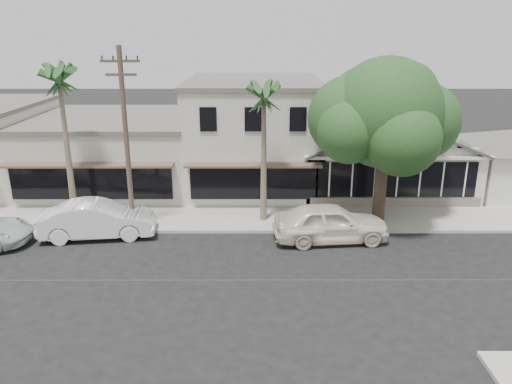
{
  "coord_description": "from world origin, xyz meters",
  "views": [
    {
      "loc": [
        -2.88,
        -18.06,
        9.6
      ],
      "look_at": [
        -2.84,
        6.0,
        1.81
      ],
      "focal_mm": 35.0,
      "sensor_mm": 36.0,
      "label": 1
    }
  ],
  "objects_px": {
    "utility_pole": "(126,137)",
    "car_1": "(98,220)",
    "shade_tree": "(383,116)",
    "car_0": "(331,223)"
  },
  "relations": [
    {
      "from": "car_1",
      "to": "utility_pole",
      "type": "bearing_deg",
      "value": -72.46
    },
    {
      "from": "car_0",
      "to": "car_1",
      "type": "distance_m",
      "value": 11.23
    },
    {
      "from": "car_0",
      "to": "shade_tree",
      "type": "bearing_deg",
      "value": -52.87
    },
    {
      "from": "utility_pole",
      "to": "car_1",
      "type": "xyz_separation_m",
      "value": [
        -1.52,
        -0.71,
        -3.89
      ]
    },
    {
      "from": "car_0",
      "to": "utility_pole",
      "type": "bearing_deg",
      "value": 77.78
    },
    {
      "from": "car_1",
      "to": "shade_tree",
      "type": "relative_size",
      "value": 0.64
    },
    {
      "from": "utility_pole",
      "to": "car_0",
      "type": "height_order",
      "value": "utility_pole"
    },
    {
      "from": "shade_tree",
      "to": "car_1",
      "type": "bearing_deg",
      "value": -171.78
    },
    {
      "from": "utility_pole",
      "to": "shade_tree",
      "type": "relative_size",
      "value": 1.06
    },
    {
      "from": "utility_pole",
      "to": "car_0",
      "type": "bearing_deg",
      "value": -7.02
    }
  ]
}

